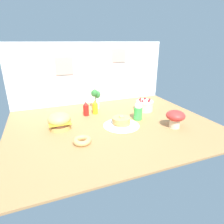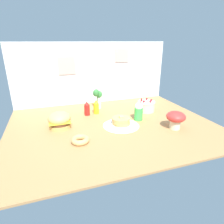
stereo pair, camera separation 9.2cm
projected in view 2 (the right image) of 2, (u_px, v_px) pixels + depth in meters
name	position (u px, v px, depth m)	size (l,w,h in m)	color
ground_plane	(113.00, 125.00, 2.28)	(2.39, 1.87, 0.02)	#B27F4C
back_wall	(93.00, 73.00, 2.93)	(2.39, 0.04, 0.93)	silver
doily_mat	(121.00, 125.00, 2.24)	(0.43, 0.43, 0.00)	white
burger	(59.00, 120.00, 2.17)	(0.26, 0.26, 0.19)	#DBA859
pancake_stack	(121.00, 122.00, 2.22)	(0.33, 0.33, 0.12)	white
layer_cake	(146.00, 106.00, 2.68)	(0.24, 0.24, 0.18)	beige
ketchup_bottle	(87.00, 109.00, 2.53)	(0.07, 0.07, 0.19)	red
mustard_bottle	(96.00, 107.00, 2.58)	(0.07, 0.07, 0.19)	yellow
cream_soda_cup	(139.00, 111.00, 2.36)	(0.11, 0.11, 0.29)	green
donut_pink_glaze	(80.00, 140.00, 1.86)	(0.18, 0.18, 0.05)	tan
potted_plant	(97.00, 98.00, 2.77)	(0.14, 0.12, 0.30)	white
mushroom_stool	(176.00, 118.00, 2.12)	(0.21, 0.21, 0.20)	beige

